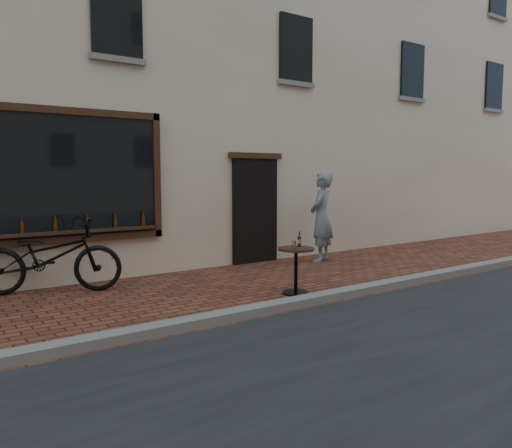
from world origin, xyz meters
TOP-DOWN VIEW (x-y plane):
  - ground at (0.00, 0.00)m, footprint 90.00×90.00m
  - kerb at (0.00, 0.20)m, footprint 90.00×0.25m
  - shop_building at (0.00, 6.50)m, footprint 28.00×6.20m
  - cargo_bicycle at (-2.37, 3.12)m, footprint 2.60×1.64m
  - bistro_table at (0.80, 0.80)m, footprint 0.57×0.57m
  - pedestrian at (3.13, 2.72)m, footprint 0.84×0.75m

SIDE VIEW (x-z plane):
  - ground at x=0.00m, z-range 0.00..0.00m
  - kerb at x=0.00m, z-range 0.00..0.12m
  - bistro_table at x=0.80m, z-range 0.03..1.01m
  - cargo_bicycle at x=-2.37m, z-range -0.03..1.20m
  - pedestrian at x=3.13m, z-range 0.00..1.93m
  - shop_building at x=0.00m, z-range 0.00..10.00m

